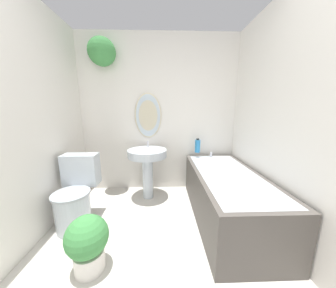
% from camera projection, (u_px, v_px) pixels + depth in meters
% --- Properties ---
extents(wall_back, '(2.51, 0.38, 2.40)m').
position_uv_depth(wall_back, '(152.00, 108.00, 2.61)').
color(wall_back, silver).
rests_on(wall_back, ground_plane).
extents(wall_left, '(0.06, 2.38, 2.40)m').
position_uv_depth(wall_left, '(18.00, 121.00, 1.48)').
color(wall_left, silver).
rests_on(wall_left, ground_plane).
extents(wall_right, '(0.06, 2.38, 2.40)m').
position_uv_depth(wall_right, '(289.00, 120.00, 1.56)').
color(wall_right, silver).
rests_on(wall_right, ground_plane).
extents(toilet, '(0.40, 0.56, 0.77)m').
position_uv_depth(toilet, '(76.00, 195.00, 1.90)').
color(toilet, silver).
rests_on(toilet, ground_plane).
extents(pedestal_sink, '(0.56, 0.56, 0.83)m').
position_uv_depth(pedestal_sink, '(147.00, 161.00, 2.44)').
color(pedestal_sink, silver).
rests_on(pedestal_sink, ground_plane).
extents(bathtub, '(0.73, 1.59, 0.65)m').
position_uv_depth(bathtub, '(226.00, 195.00, 2.01)').
color(bathtub, '#4C4742').
rests_on(bathtub, ground_plane).
extents(shampoo_bottle, '(0.08, 0.08, 0.22)m').
position_uv_depth(shampoo_bottle, '(198.00, 146.00, 2.59)').
color(shampoo_bottle, '#2D84C6').
rests_on(shampoo_bottle, bathtub).
extents(potted_plant, '(0.33, 0.33, 0.48)m').
position_uv_depth(potted_plant, '(88.00, 241.00, 1.34)').
color(potted_plant, silver).
rests_on(potted_plant, ground_plane).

